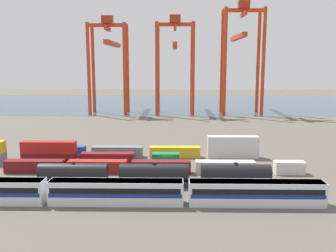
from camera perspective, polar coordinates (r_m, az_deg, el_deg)
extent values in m
plane|color=#5B564C|center=(122.76, 0.23, -1.00)|extent=(420.00, 420.00, 0.00)
cube|color=#384C60|center=(214.29, 0.62, 3.49)|extent=(400.00, 110.00, 0.01)
cube|color=silver|center=(61.40, -7.88, -9.96)|extent=(21.46, 3.10, 3.90)
cube|color=navy|center=(61.43, -7.88, -10.04)|extent=(21.03, 3.14, 0.64)
cube|color=black|center=(61.18, -7.89, -9.35)|extent=(20.60, 3.13, 0.90)
cube|color=slate|center=(60.84, -7.92, -8.38)|extent=(21.24, 2.85, 0.36)
cube|color=silver|center=(62.04, 13.30, -9.92)|extent=(21.46, 3.10, 3.90)
cube|color=navy|center=(62.07, 13.30, -10.01)|extent=(21.03, 3.14, 0.64)
cube|color=black|center=(61.82, 13.33, -9.33)|extent=(20.60, 3.13, 0.90)
cube|color=slate|center=(61.48, 13.37, -8.36)|extent=(21.24, 2.85, 0.36)
cube|color=#232326|center=(72.16, -14.17, -8.36)|extent=(12.64, 2.50, 1.10)
cylinder|color=black|center=(71.56, -14.24, -6.77)|extent=(12.64, 3.07, 3.07)
cylinder|color=black|center=(71.11, -14.30, -5.44)|extent=(0.70, 0.70, 0.36)
cube|color=#232326|center=(69.78, -2.11, -8.68)|extent=(12.64, 2.50, 1.10)
cylinder|color=black|center=(69.16, -2.12, -7.04)|extent=(12.64, 3.07, 3.07)
cylinder|color=black|center=(68.69, -2.13, -5.67)|extent=(0.70, 0.70, 0.36)
cube|color=#232326|center=(70.55, 10.24, -8.63)|extent=(12.64, 2.50, 1.10)
cylinder|color=black|center=(69.93, 10.29, -7.00)|extent=(12.64, 3.07, 3.07)
cylinder|color=black|center=(69.47, 10.33, -5.65)|extent=(0.70, 0.70, 0.36)
cube|color=maroon|center=(82.71, -19.68, -5.79)|extent=(12.10, 2.44, 2.60)
cube|color=#AD211C|center=(79.03, -10.67, -6.10)|extent=(12.10, 2.44, 2.60)
cube|color=maroon|center=(77.44, -1.05, -6.25)|extent=(12.10, 2.44, 2.60)
cube|color=silver|center=(78.07, 8.71, -6.24)|extent=(12.10, 2.44, 2.60)
cube|color=silver|center=(80.86, 18.04, -6.05)|extent=(6.04, 2.44, 2.60)
cube|color=maroon|center=(88.47, -17.65, -4.71)|extent=(12.10, 2.44, 2.60)
cube|color=#AD211C|center=(87.89, -17.74, -3.06)|extent=(12.10, 2.44, 2.60)
cube|color=maroon|center=(85.18, -9.24, -4.92)|extent=(12.10, 2.44, 2.60)
cube|color=#197538|center=(83.83, -0.36, -5.03)|extent=(6.04, 2.44, 2.60)
cube|color=#1C4299|center=(94.45, -16.09, -3.75)|extent=(12.10, 2.44, 2.60)
cube|color=slate|center=(91.33, -7.71, -3.91)|extent=(12.10, 2.44, 2.60)
cube|color=gold|center=(90.25, 1.06, -3.98)|extent=(12.10, 2.44, 2.60)
cube|color=silver|center=(91.31, 9.84, -3.96)|extent=(12.10, 2.44, 2.60)
cube|color=silver|center=(90.75, 9.89, -2.37)|extent=(12.10, 2.44, 2.60)
cylinder|color=red|center=(168.34, -12.01, 8.46)|extent=(1.50, 1.50, 39.90)
cylinder|color=red|center=(165.50, -6.63, 8.59)|extent=(1.50, 1.50, 39.90)
cylinder|color=red|center=(177.47, -11.33, 8.52)|extent=(1.50, 1.50, 39.90)
cylinder|color=red|center=(174.78, -6.21, 8.64)|extent=(1.50, 1.50, 39.90)
cube|color=red|center=(172.16, -9.23, 14.94)|extent=(17.38, 1.20, 1.60)
cube|color=red|center=(172.01, -9.21, 14.41)|extent=(1.20, 10.96, 1.60)
cube|color=red|center=(184.62, -8.42, 12.28)|extent=(2.00, 37.82, 2.00)
cube|color=#9F2C14|center=(172.41, -9.25, 15.74)|extent=(4.80, 4.00, 3.20)
cylinder|color=red|center=(163.76, -1.71, 8.68)|extent=(1.50, 1.50, 40.15)
cylinder|color=red|center=(163.73, 3.83, 8.66)|extent=(1.50, 1.50, 40.15)
cylinder|color=red|center=(174.02, -1.54, 8.73)|extent=(1.50, 1.50, 40.15)
cylinder|color=red|center=(174.00, 3.68, 8.71)|extent=(1.50, 1.50, 40.15)
cube|color=red|center=(169.54, 1.08, 15.23)|extent=(17.26, 1.20, 1.60)
cube|color=red|center=(169.39, 1.08, 14.69)|extent=(1.20, 11.87, 1.60)
cube|color=red|center=(181.50, 1.08, 12.10)|extent=(2.00, 36.08, 2.00)
cube|color=#9F2C14|center=(169.80, 1.09, 16.04)|extent=(4.80, 4.00, 3.20)
cylinder|color=red|center=(164.90, 8.68, 9.61)|extent=(1.50, 1.50, 46.05)
cylinder|color=red|center=(167.83, 14.34, 9.42)|extent=(1.50, 1.50, 46.05)
cylinder|color=red|center=(175.14, 8.24, 9.60)|extent=(1.50, 1.50, 46.05)
cylinder|color=red|center=(177.90, 13.58, 9.44)|extent=(1.50, 1.50, 46.05)
cube|color=red|center=(172.78, 11.47, 16.91)|extent=(18.07, 1.20, 1.60)
cube|color=red|center=(172.58, 11.45, 16.39)|extent=(1.20, 11.92, 1.60)
cube|color=red|center=(184.73, 10.62, 13.18)|extent=(2.00, 37.82, 2.00)
cube|color=#9F2C14|center=(173.12, 11.50, 17.70)|extent=(4.80, 4.00, 3.20)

